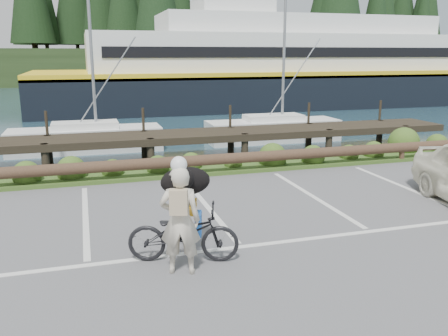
# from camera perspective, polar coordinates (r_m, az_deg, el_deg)

# --- Properties ---
(ground) EXTENTS (72.00, 72.00, 0.00)m
(ground) POSITION_cam_1_polar(r_m,az_deg,el_deg) (8.78, 1.22, -8.51)
(ground) COLOR #535355
(harbor_backdrop) EXTENTS (170.00, 160.00, 30.00)m
(harbor_backdrop) POSITION_cam_1_polar(r_m,az_deg,el_deg) (86.33, -14.91, 10.96)
(harbor_backdrop) COLOR #1B3542
(harbor_backdrop) RESTS_ON ground
(vegetation_strip) EXTENTS (34.00, 1.60, 0.10)m
(vegetation_strip) POSITION_cam_1_polar(r_m,az_deg,el_deg) (13.68, -5.56, -0.24)
(vegetation_strip) COLOR #3D5B21
(vegetation_strip) RESTS_ON ground
(log_rail) EXTENTS (32.00, 0.30, 0.60)m
(log_rail) POSITION_cam_1_polar(r_m,az_deg,el_deg) (13.02, -4.96, -1.16)
(log_rail) COLOR #443021
(log_rail) RESTS_ON ground
(bicycle) EXTENTS (1.91, 1.13, 0.95)m
(bicycle) POSITION_cam_1_polar(r_m,az_deg,el_deg) (7.76, -4.93, -7.87)
(bicycle) COLOR black
(bicycle) RESTS_ON ground
(cyclist) EXTENTS (0.71, 0.57, 1.70)m
(cyclist) POSITION_cam_1_polar(r_m,az_deg,el_deg) (7.24, -5.30, -6.30)
(cyclist) COLOR beige
(cyclist) RESTS_ON ground
(dog) EXTENTS (0.65, 0.94, 0.50)m
(dog) POSITION_cam_1_polar(r_m,az_deg,el_deg) (8.08, -4.65, -1.60)
(dog) COLOR black
(dog) RESTS_ON bicycle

